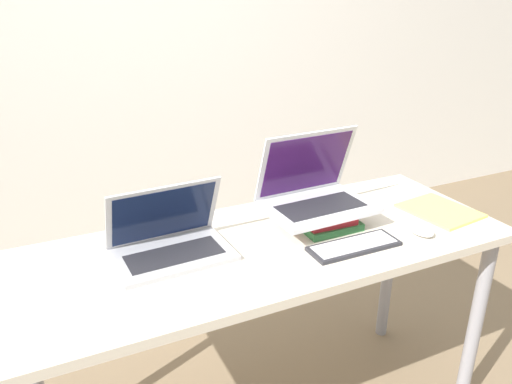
# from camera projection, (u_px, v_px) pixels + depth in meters

# --- Properties ---
(wall_back) EXTENTS (8.00, 0.05, 2.70)m
(wall_back) POSITION_uv_depth(u_px,v_px,m) (136.00, 22.00, 2.69)
(wall_back) COLOR silver
(wall_back) RESTS_ON ground_plane
(desk) EXTENTS (1.60, 0.61, 0.78)m
(desk) POSITION_uv_depth(u_px,v_px,m) (266.00, 268.00, 1.62)
(desk) COLOR beige
(desk) RESTS_ON ground_plane
(laptop_left) EXTENTS (0.35, 0.24, 0.22)m
(laptop_left) POSITION_uv_depth(u_px,v_px,m) (170.00, 241.00, 1.50)
(laptop_left) COLOR #B2B2B7
(laptop_left) RESTS_ON desk
(book_stack) EXTENTS (0.20, 0.23, 0.06)m
(book_stack) POSITION_uv_depth(u_px,v_px,m) (321.00, 215.00, 1.70)
(book_stack) COLOR #33753D
(book_stack) RESTS_ON desk
(laptop_on_books) EXTENTS (0.36, 0.27, 0.26)m
(laptop_on_books) POSITION_uv_depth(u_px,v_px,m) (314.00, 192.00, 1.67)
(laptop_on_books) COLOR silver
(laptop_on_books) RESTS_ON book_stack
(wireless_keyboard) EXTENTS (0.30, 0.11, 0.01)m
(wireless_keyboard) POSITION_uv_depth(u_px,v_px,m) (354.00, 246.00, 1.55)
(wireless_keyboard) COLOR #28282D
(wireless_keyboard) RESTS_ON desk
(mouse) EXTENTS (0.06, 0.10, 0.03)m
(mouse) POSITION_uv_depth(u_px,v_px,m) (421.00, 229.00, 1.64)
(mouse) COLOR white
(mouse) RESTS_ON desk
(notepad) EXTENTS (0.24, 0.27, 0.01)m
(notepad) POSITION_uv_depth(u_px,v_px,m) (440.00, 211.00, 1.80)
(notepad) COLOR #EFE066
(notepad) RESTS_ON desk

